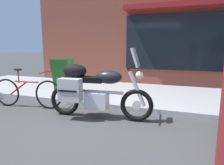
# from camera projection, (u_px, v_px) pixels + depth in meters

# --- Properties ---
(ground_plane) EXTENTS (80.00, 80.00, 0.00)m
(ground_plane) POSITION_uv_depth(u_px,v_px,m) (80.00, 131.00, 3.47)
(ground_plane) COLOR #3C3C3C
(touring_motorcycle) EXTENTS (2.13, 0.79, 1.39)m
(touring_motorcycle) POSITION_uv_depth(u_px,v_px,m) (92.00, 88.00, 3.99)
(touring_motorcycle) COLOR black
(touring_motorcycle) RESTS_ON ground_plane
(parked_bicycle) EXTENTS (1.75, 0.48, 0.92)m
(parked_bicycle) POSITION_uv_depth(u_px,v_px,m) (27.00, 92.00, 4.75)
(parked_bicycle) COLOR black
(parked_bicycle) RESTS_ON ground_plane
(sandwich_board_sign) EXTENTS (0.55, 0.42, 0.95)m
(sandwich_board_sign) POSITION_uv_depth(u_px,v_px,m) (63.00, 75.00, 5.85)
(sandwich_board_sign) COLOR #1E511E
(sandwich_board_sign) RESTS_ON sidewalk_curb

